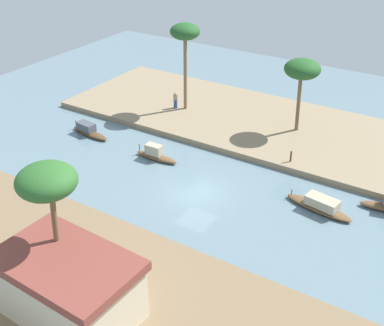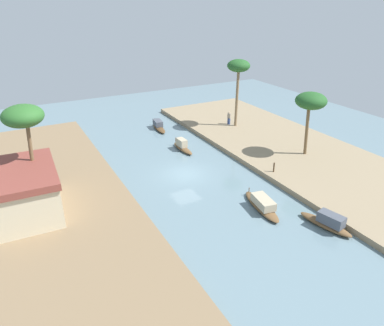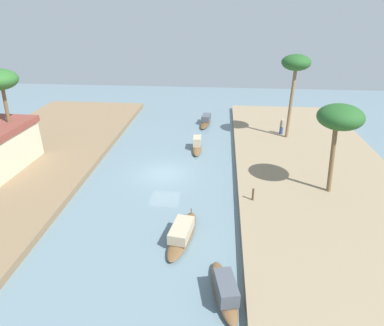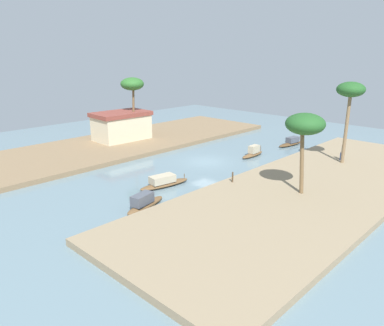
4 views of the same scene
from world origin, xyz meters
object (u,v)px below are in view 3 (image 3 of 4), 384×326
palm_tree_left_far (296,65)px  sampan_foreground (225,290)px  sampan_with_tall_canopy (197,145)px  sampan_with_red_awning (206,121)px  person_on_near_bank (281,128)px  mooring_post (253,194)px  palm_tree_left_near (340,118)px  sampan_open_hull (182,233)px

palm_tree_left_far → sampan_foreground: bearing=163.2°
sampan_with_tall_canopy → sampan_with_red_awning: sampan_with_tall_canopy is taller
sampan_foreground → person_on_near_bank: 22.75m
person_on_near_bank → sampan_foreground: bearing=-40.3°
sampan_foreground → mooring_post: size_ratio=4.63×
mooring_post → palm_tree_left_near: (1.80, -5.50, 5.11)m
sampan_open_hull → sampan_with_red_awning: (21.53, -0.34, -0.01)m
sampan_open_hull → mooring_post: (4.06, -4.53, 0.54)m
palm_tree_left_far → person_on_near_bank: bearing=28.0°
sampan_foreground → sampan_with_red_awning: (25.83, 2.23, -0.09)m
sampan_with_tall_canopy → palm_tree_left_far: size_ratio=0.47×
sampan_foreground → sampan_with_red_awning: sampan_foreground is taller
mooring_post → palm_tree_left_near: size_ratio=0.14×
mooring_post → palm_tree_left_far: (12.73, -4.43, 6.77)m
sampan_open_hull → palm_tree_left_near: size_ratio=0.78×
sampan_foreground → palm_tree_left_near: bearing=-48.8°
mooring_post → palm_tree_left_far: bearing=-19.2°
sampan_with_red_awning → palm_tree_left_far: bearing=-111.7°
sampan_open_hull → person_on_near_bank: bearing=-16.6°
palm_tree_left_far → sampan_open_hull: bearing=151.9°
sampan_with_tall_canopy → palm_tree_left_far: (2.97, -9.08, 7.27)m
person_on_near_bank → palm_tree_left_near: size_ratio=0.25×
sampan_open_hull → palm_tree_left_far: bearing=-19.0°
mooring_post → palm_tree_left_near: bearing=-71.9°
person_on_near_bank → sampan_with_tall_canopy: bearing=-91.3°
sampan_with_tall_canopy → palm_tree_left_near: (-7.96, -10.15, 5.62)m
sampan_with_red_awning → person_on_near_bank: person_on_near_bank is taller
person_on_near_bank → mooring_post: bearing=-41.5°
person_on_near_bank → palm_tree_left_near: palm_tree_left_near is taller
sampan_foreground → mooring_post: mooring_post is taller
sampan_with_tall_canopy → sampan_open_hull: (-13.82, -0.12, -0.03)m
sampan_open_hull → palm_tree_left_far: (16.79, -8.97, 7.30)m
sampan_open_hull → sampan_foreground: bearing=-140.0°
sampan_with_red_awning → palm_tree_left_far: palm_tree_left_far is taller
sampan_with_red_awning → palm_tree_left_far: size_ratio=0.53×
sampan_open_hull → person_on_near_bank: (17.65, -8.51, 0.75)m
sampan_foreground → mooring_post: (8.37, -1.95, 0.46)m
sampan_with_red_awning → sampan_open_hull: bearing=-173.8°
sampan_with_red_awning → person_on_near_bank: 9.07m
sampan_open_hull → mooring_post: mooring_post is taller
sampan_foreground → sampan_with_tall_canopy: bearing=-4.1°
sampan_foreground → person_on_near_bank: size_ratio=2.61×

